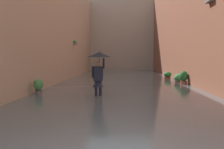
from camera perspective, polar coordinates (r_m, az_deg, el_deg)
name	(u,v)px	position (r m, az deg, el deg)	size (l,w,h in m)	color
ground_plane	(122,83)	(17.81, 2.13, -1.94)	(73.37, 73.37, 0.00)	slate
flood_water	(122,82)	(17.80, 2.13, -1.67)	(8.73, 35.35, 0.17)	#515B60
building_facade_right	(51,19)	(18.58, -13.35, 11.86)	(2.04, 33.35, 8.84)	tan
building_facade_far	(122,36)	(33.41, 2.24, 8.46)	(11.53, 1.80, 9.01)	#A89989
person_wading	(99,65)	(10.69, -2.95, 2.04)	(1.02, 1.02, 2.08)	#2D2319
potted_plant_mid_left	(178,79)	(16.88, 14.48, -0.99)	(0.52, 0.52, 0.73)	brown
potted_plant_near_right	(38,87)	(11.69, -16.06, -2.74)	(0.41, 0.41, 0.84)	#66605B
potted_plant_near_left	(168,76)	(19.91, 12.27, -0.29)	(0.56, 0.56, 0.71)	#9E563D
potted_plant_far_left	(184,79)	(15.84, 15.65, -0.87)	(0.49, 0.49, 0.98)	brown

